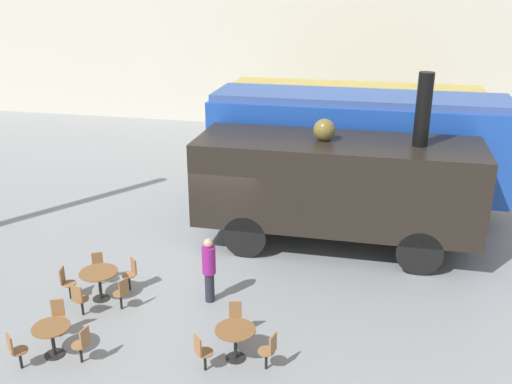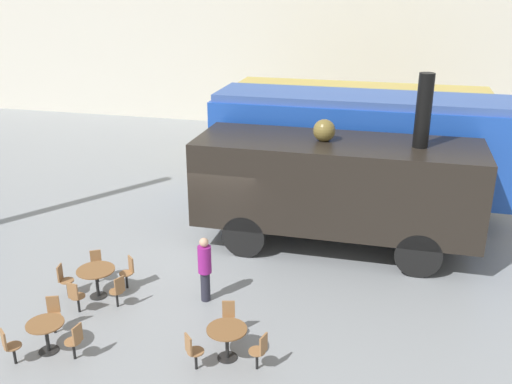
% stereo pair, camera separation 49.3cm
% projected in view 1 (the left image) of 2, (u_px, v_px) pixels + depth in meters
% --- Properties ---
extents(ground_plane, '(80.00, 80.00, 0.00)m').
position_uv_depth(ground_plane, '(219.00, 251.00, 17.16)').
color(ground_plane, gray).
extents(backdrop_wall, '(44.00, 0.15, 9.00)m').
position_uv_depth(backdrop_wall, '(300.00, 43.00, 30.04)').
color(backdrop_wall, beige).
rests_on(backdrop_wall, ground_plane).
extents(passenger_coach_vintage, '(10.31, 2.47, 3.60)m').
position_uv_depth(passenger_coach_vintage, '(353.00, 120.00, 23.72)').
color(passenger_coach_vintage, gold).
rests_on(passenger_coach_vintage, ground_plane).
extents(streamlined_locomotive, '(11.86, 2.65, 4.10)m').
position_uv_depth(streamlined_locomotive, '(379.00, 144.00, 19.25)').
color(streamlined_locomotive, blue).
rests_on(streamlined_locomotive, ground_plane).
extents(steam_locomotive, '(8.21, 2.79, 5.35)m').
position_uv_depth(steam_locomotive, '(336.00, 182.00, 16.78)').
color(steam_locomotive, black).
rests_on(steam_locomotive, ground_plane).
extents(cafe_table_near, '(0.81, 0.81, 0.72)m').
position_uv_depth(cafe_table_near, '(52.00, 333.00, 12.22)').
color(cafe_table_near, black).
rests_on(cafe_table_near, ground_plane).
extents(cafe_table_mid, '(0.87, 0.87, 0.74)m').
position_uv_depth(cafe_table_mid, '(235.00, 335.00, 12.10)').
color(cafe_table_mid, black).
rests_on(cafe_table_mid, ground_plane).
extents(cafe_table_far, '(0.97, 0.97, 0.78)m').
position_uv_depth(cafe_table_far, '(99.00, 277.00, 14.36)').
color(cafe_table_far, black).
rests_on(cafe_table_far, ground_plane).
extents(cafe_chair_0, '(0.38, 0.39, 0.87)m').
position_uv_depth(cafe_chair_0, '(58.00, 315.00, 12.96)').
color(cafe_chair_0, black).
rests_on(cafe_chair_0, ground_plane).
extents(cafe_chair_1, '(0.40, 0.40, 0.87)m').
position_uv_depth(cafe_chair_1, '(15.00, 349.00, 11.78)').
color(cafe_chair_1, black).
rests_on(cafe_chair_1, ground_plane).
extents(cafe_chair_2, '(0.37, 0.36, 0.87)m').
position_uv_depth(cafe_chair_2, '(82.00, 343.00, 11.98)').
color(cafe_chair_2, black).
rests_on(cafe_chair_2, ground_plane).
extents(cafe_chair_3, '(0.39, 0.36, 0.87)m').
position_uv_depth(cafe_chair_3, '(269.00, 349.00, 11.77)').
color(cafe_chair_3, black).
rests_on(cafe_chair_3, ground_plane).
extents(cafe_chair_4, '(0.36, 0.38, 0.87)m').
position_uv_depth(cafe_chair_4, '(235.00, 317.00, 12.88)').
color(cafe_chair_4, black).
rests_on(cafe_chair_4, ground_plane).
extents(cafe_chair_5, '(0.40, 0.40, 0.87)m').
position_uv_depth(cafe_chair_5, '(202.00, 351.00, 11.72)').
color(cafe_chair_5, black).
rests_on(cafe_chair_5, ground_plane).
extents(cafe_chair_6, '(0.40, 0.40, 0.87)m').
position_uv_depth(cafe_chair_6, '(131.00, 272.00, 14.87)').
color(cafe_chair_6, black).
rests_on(cafe_chair_6, ground_plane).
extents(cafe_chair_7, '(0.39, 0.40, 0.87)m').
position_uv_depth(cafe_chair_7, '(98.00, 266.00, 15.17)').
color(cafe_chair_7, black).
rests_on(cafe_chair_7, ground_plane).
extents(cafe_chair_8, '(0.38, 0.36, 0.87)m').
position_uv_depth(cafe_chair_8, '(66.00, 281.00, 14.42)').
color(cafe_chair_8, black).
rests_on(cafe_chair_8, ground_plane).
extents(cafe_chair_9, '(0.36, 0.37, 0.87)m').
position_uv_depth(cafe_chair_9, '(79.00, 298.00, 13.65)').
color(cafe_chair_9, black).
rests_on(cafe_chair_9, ground_plane).
extents(cafe_chair_10, '(0.40, 0.38, 0.87)m').
position_uv_depth(cafe_chair_10, '(122.00, 292.00, 13.93)').
color(cafe_chair_10, black).
rests_on(cafe_chair_10, ground_plane).
extents(visitor_person, '(0.34, 0.34, 1.74)m').
position_uv_depth(visitor_person, '(209.00, 268.00, 14.17)').
color(visitor_person, '#262633').
rests_on(visitor_person, ground_plane).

